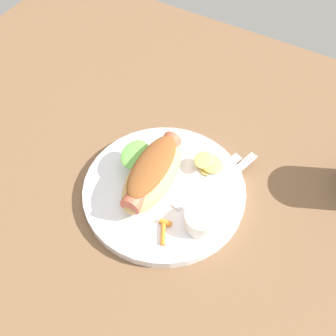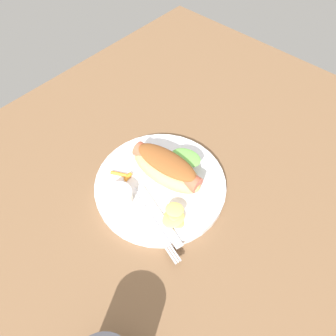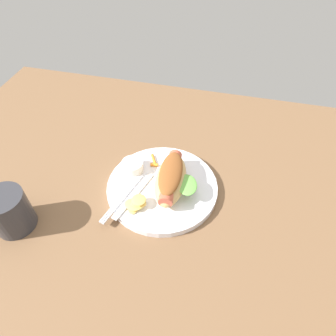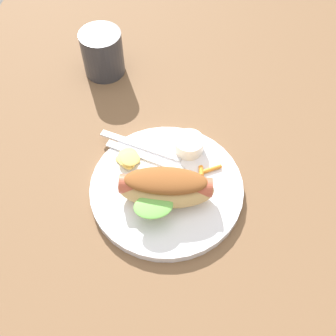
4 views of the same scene
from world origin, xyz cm
name	(u,v)px [view 4 (image 4 of 4)]	position (x,y,z in cm)	size (l,w,h in cm)	color
ground_plane	(162,176)	(0.00, 0.00, -0.90)	(120.00, 90.00, 1.80)	brown
plate	(167,188)	(-3.41, -1.26, 0.80)	(25.46, 25.46, 1.60)	white
hot_dog	(166,187)	(-5.44, -1.36, 4.55)	(10.72, 15.70, 5.68)	tan
sauce_ramekin	(189,145)	(4.60, -4.17, 2.93)	(5.12, 5.12, 2.67)	white
fork	(142,146)	(4.08, 3.96, 1.80)	(5.30, 15.21, 0.40)	silver
knife	(145,156)	(2.01, 3.23, 1.78)	(14.59, 1.40, 0.36)	silver
chips_pile	(128,158)	(0.67, 5.81, 2.59)	(5.21, 4.84, 2.42)	#E3C364
carrot_garnish	(207,170)	(0.38, -7.67, 1.97)	(2.54, 4.00, 0.80)	orange
drinking_cup	(103,53)	(24.17, 15.09, 4.61)	(8.23, 8.23, 9.22)	#333338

